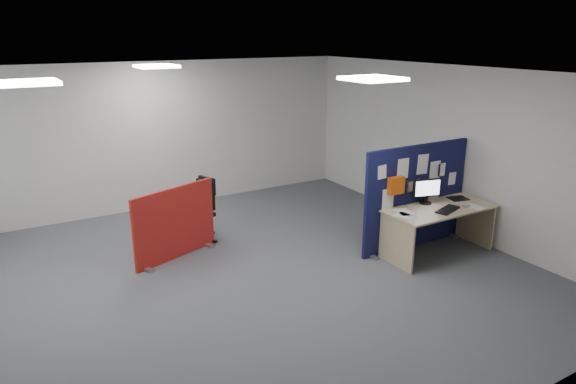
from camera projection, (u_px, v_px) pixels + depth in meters
name	position (u px, v px, depth m)	size (l,w,h in m)	color
floor	(192.00, 291.00, 6.62)	(9.00, 9.00, 0.00)	#525459
ceiling	(178.00, 77.00, 5.81)	(9.00, 7.00, 0.02)	white
wall_back	(118.00, 140.00, 9.09)	(9.00, 0.02, 2.70)	silver
wall_front	(370.00, 328.00, 3.34)	(9.00, 0.02, 2.70)	silver
wall_right	(448.00, 149.00, 8.40)	(0.02, 7.00, 2.70)	silver
ceiling_lights	(186.00, 75.00, 6.53)	(4.10, 4.10, 0.04)	white
navy_divider	(415.00, 197.00, 7.76)	(1.95, 0.30, 1.61)	#0F0F38
main_desk	(437.00, 218.00, 7.59)	(1.69, 0.75, 0.73)	tan
monitor_main	(426.00, 190.00, 7.62)	(0.43, 0.18, 0.38)	black
keyboard	(448.00, 210.00, 7.38)	(0.45, 0.18, 0.03)	black
mouse	(466.00, 206.00, 7.53)	(0.10, 0.06, 0.03)	#96969B
paper_tray	(458.00, 198.00, 7.90)	(0.28, 0.22, 0.01)	black
red_divider	(175.00, 224.00, 7.45)	(1.36, 0.53, 1.07)	#AC2216
office_chair	(201.00, 206.00, 8.11)	(0.66, 0.63, 0.99)	black
desk_papers	(429.00, 211.00, 7.34)	(1.39, 0.68, 0.00)	white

